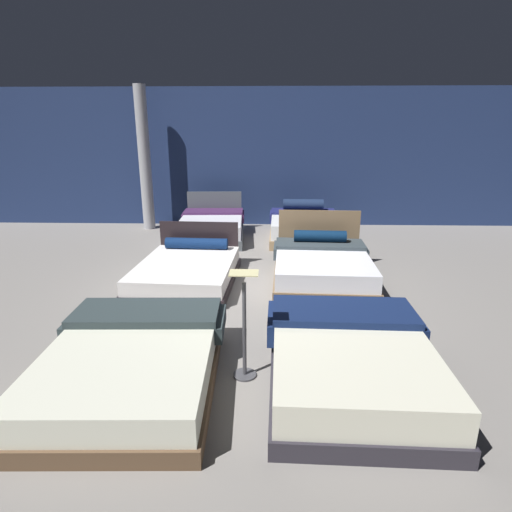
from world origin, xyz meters
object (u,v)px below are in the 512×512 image
(bed_3, at_px, (322,267))
(bed_5, at_px, (304,227))
(bed_1, at_px, (350,362))
(support_pillar, at_px, (145,160))
(price_sign, at_px, (244,337))
(bed_0, at_px, (132,363))
(bed_2, at_px, (188,270))
(bed_4, at_px, (212,228))

(bed_3, height_order, bed_5, bed_3)
(bed_1, height_order, support_pillar, support_pillar)
(price_sign, xyz_separation_m, support_pillar, (-2.86, 6.69, 1.31))
(bed_0, xyz_separation_m, support_pillar, (-1.76, 6.86, 1.52))
(bed_3, relative_size, price_sign, 1.82)
(bed_2, bearing_deg, price_sign, -65.27)
(support_pillar, bearing_deg, bed_4, -30.18)
(bed_0, height_order, bed_4, bed_4)
(bed_0, bearing_deg, bed_3, 50.99)
(bed_3, xyz_separation_m, price_sign, (-1.12, -2.78, 0.17))
(bed_4, relative_size, support_pillar, 0.62)
(bed_0, height_order, bed_1, bed_1)
(bed_1, xyz_separation_m, bed_3, (0.08, 2.90, 0.02))
(bed_2, bearing_deg, support_pillar, 116.83)
(support_pillar, bearing_deg, bed_2, -66.00)
(bed_2, bearing_deg, bed_1, -50.38)
(bed_0, height_order, support_pillar, support_pillar)
(bed_4, xyz_separation_m, support_pillar, (-1.77, 1.03, 1.49))
(bed_1, bearing_deg, support_pillar, 121.28)
(price_sign, bearing_deg, bed_1, -6.48)
(bed_2, distance_m, bed_3, 2.24)
(bed_2, distance_m, bed_5, 3.63)
(bed_2, distance_m, support_pillar, 4.57)
(bed_0, relative_size, bed_4, 1.01)
(bed_1, xyz_separation_m, price_sign, (-1.05, 0.12, 0.19))
(bed_1, bearing_deg, bed_2, 128.23)
(bed_3, height_order, bed_4, bed_3)
(bed_0, distance_m, bed_4, 5.83)
(bed_2, xyz_separation_m, bed_4, (0.02, 2.90, 0.07))
(bed_4, distance_m, bed_5, 2.16)
(bed_5, bearing_deg, bed_1, -88.71)
(bed_0, height_order, bed_3, bed_3)
(bed_1, height_order, bed_3, bed_3)
(bed_0, relative_size, bed_3, 1.07)
(bed_1, distance_m, price_sign, 1.07)
(bed_0, height_order, bed_2, bed_2)
(bed_4, height_order, bed_5, bed_4)
(bed_1, height_order, price_sign, price_sign)
(bed_2, distance_m, bed_4, 2.90)
(bed_1, distance_m, bed_3, 2.90)
(support_pillar, bearing_deg, bed_1, -60.17)
(bed_3, distance_m, support_pillar, 5.78)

